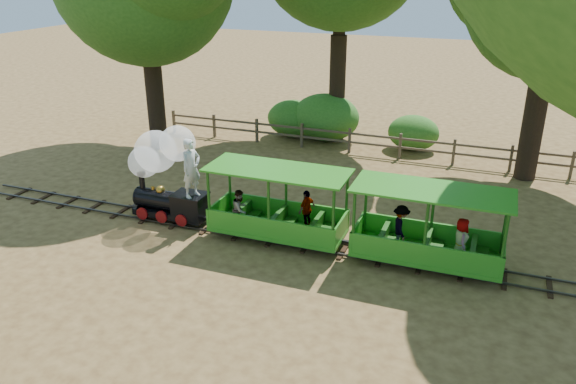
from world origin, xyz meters
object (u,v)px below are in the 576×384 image
(locomotive, at_px, (164,167))
(fence, at_px, (375,141))
(carriage_front, at_px, (276,214))
(carriage_rear, at_px, (426,237))

(locomotive, xyz_separation_m, fence, (4.38, 7.94, -1.09))
(carriage_front, distance_m, fence, 8.08)
(locomotive, height_order, carriage_front, locomotive)
(locomotive, relative_size, fence, 0.16)
(carriage_front, bearing_deg, fence, 83.52)
(carriage_front, relative_size, carriage_rear, 1.00)
(locomotive, relative_size, carriage_rear, 0.78)
(locomotive, height_order, fence, locomotive)
(carriage_front, xyz_separation_m, carriage_rear, (3.99, 0.02, 0.01))
(carriage_front, xyz_separation_m, fence, (0.91, 8.02, -0.21))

